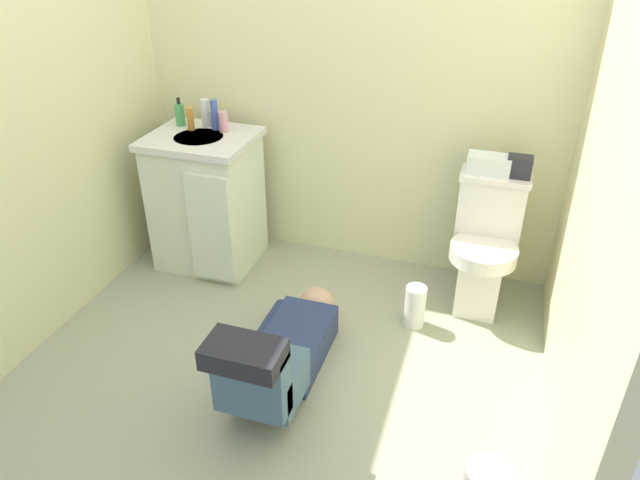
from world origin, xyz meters
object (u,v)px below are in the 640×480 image
object	(u,v)px
vanity_cabinet	(207,199)
toiletry_bag	(519,167)
bottle_pink	(223,122)
soap_dispenser	(180,114)
person_plumber	(280,353)
paper_towel_roll	(415,306)
faucet	(211,119)
tissue_box	(489,164)
bottle_amber	(190,119)
bottle_white	(205,113)
toilet	(485,246)
bottle_blue	(215,115)

from	to	relation	value
vanity_cabinet	toiletry_bag	xyz separation A→B (m)	(1.74, 0.14, 0.39)
bottle_pink	soap_dispenser	bearing A→B (deg)	176.14
vanity_cabinet	person_plumber	xyz separation A→B (m)	(0.82, -0.90, -0.24)
paper_towel_roll	toiletry_bag	bearing A→B (deg)	45.35
faucet	tissue_box	bearing A→B (deg)	-0.09
bottle_amber	paper_towel_roll	xyz separation A→B (m)	(1.43, -0.34, -0.77)
vanity_cabinet	soap_dispenser	distance (m)	0.52
bottle_pink	vanity_cabinet	bearing A→B (deg)	-132.88
vanity_cabinet	bottle_amber	world-z (taller)	bottle_amber
vanity_cabinet	toiletry_bag	distance (m)	1.79
bottle_white	paper_towel_roll	distance (m)	1.63
bottle_white	toilet	bearing A→B (deg)	-3.28
faucet	bottle_blue	distance (m)	0.06
tissue_box	toiletry_bag	bearing A→B (deg)	0.00
toilet	tissue_box	bearing A→B (deg)	116.43
toiletry_bag	bottle_pink	distance (m)	1.64
bottle_pink	paper_towel_roll	bearing A→B (deg)	-16.80
tissue_box	paper_towel_roll	world-z (taller)	tissue_box
bottle_blue	toilet	bearing A→B (deg)	-2.52
bottle_blue	person_plumber	bearing A→B (deg)	-52.62
toilet	person_plumber	xyz separation A→B (m)	(-0.82, -0.95, -0.19)
bottle_white	bottle_pink	xyz separation A→B (m)	(0.14, -0.04, -0.02)
toilet	bottle_white	bearing A→B (deg)	176.72
faucet	paper_towel_roll	world-z (taller)	faucet
bottle_pink	bottle_white	bearing A→B (deg)	162.60
toiletry_bag	paper_towel_roll	distance (m)	0.90
bottle_white	paper_towel_roll	world-z (taller)	bottle_white
faucet	soap_dispenser	xyz separation A→B (m)	(-0.19, -0.02, 0.02)
bottle_blue	bottle_pink	xyz separation A→B (m)	(0.06, -0.02, -0.03)
vanity_cabinet	person_plumber	distance (m)	1.24
tissue_box	bottle_white	distance (m)	1.63
tissue_box	bottle_white	bearing A→B (deg)	179.82
soap_dispenser	bottle_amber	distance (m)	0.11
bottle_white	vanity_cabinet	bearing A→B (deg)	-76.18
toiletry_bag	bottle_white	world-z (taller)	bottle_white
toilet	soap_dispenser	xyz separation A→B (m)	(-1.83, 0.07, 0.52)
vanity_cabinet	bottle_pink	bearing A→B (deg)	47.12
bottle_white	tissue_box	bearing A→B (deg)	-0.18
soap_dispenser	bottle_amber	world-z (taller)	soap_dispenser
tissue_box	faucet	bearing A→B (deg)	179.91
bottle_white	paper_towel_roll	size ratio (longest dim) A/B	0.69
bottle_amber	paper_towel_roll	distance (m)	1.66
toiletry_bag	soap_dispenser	world-z (taller)	soap_dispenser
tissue_box	bottle_amber	bearing A→B (deg)	-177.67
vanity_cabinet	tissue_box	xyz separation A→B (m)	(1.59, 0.14, 0.38)
bottle_white	bottle_blue	size ratio (longest dim) A/B	0.93
bottle_white	bottle_amber	bearing A→B (deg)	-129.13
toiletry_bag	bottle_amber	xyz separation A→B (m)	(-1.84, -0.07, 0.08)
bottle_white	toiletry_bag	bearing A→B (deg)	-0.17
soap_dispenser	toilet	bearing A→B (deg)	-2.29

